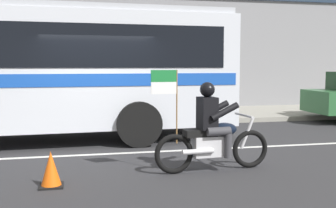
% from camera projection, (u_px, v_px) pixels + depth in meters
% --- Properties ---
extents(ground_plane, '(60.00, 60.00, 0.00)m').
position_uv_depth(ground_plane, '(100.00, 149.00, 9.21)').
color(ground_plane, '#2B2B2D').
extents(sidewalk_curb, '(28.00, 3.80, 0.15)m').
position_uv_depth(sidewalk_curb, '(91.00, 117.00, 14.16)').
color(sidewalk_curb, gray).
rests_on(sidewalk_curb, ground_plane).
extents(lane_center_stripe, '(26.60, 0.14, 0.01)m').
position_uv_depth(lane_center_stripe, '(102.00, 154.00, 8.63)').
color(lane_center_stripe, silver).
rests_on(lane_center_stripe, ground_plane).
extents(transit_bus, '(10.86, 2.99, 3.22)m').
position_uv_depth(transit_bus, '(7.00, 64.00, 9.73)').
color(transit_bus, silver).
rests_on(transit_bus, ground_plane).
extents(motorcycle_with_rider, '(2.19, 0.64, 1.78)m').
position_uv_depth(motorcycle_with_rider, '(212.00, 133.00, 7.22)').
color(motorcycle_with_rider, black).
rests_on(motorcycle_with_rider, ground_plane).
extents(traffic_cone, '(0.36, 0.36, 0.55)m').
position_uv_depth(traffic_cone, '(51.00, 170.00, 6.30)').
color(traffic_cone, '#EA590F').
rests_on(traffic_cone, ground_plane).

